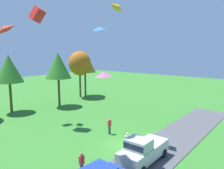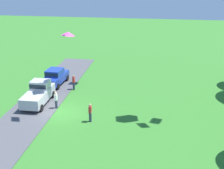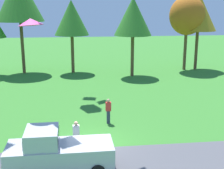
{
  "view_description": "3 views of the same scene",
  "coord_description": "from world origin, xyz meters",
  "px_view_note": "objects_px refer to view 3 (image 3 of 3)",
  "views": [
    {
      "loc": [
        -15.55,
        -10.99,
        8.65
      ],
      "look_at": [
        2.08,
        3.3,
        5.22
      ],
      "focal_mm": 35.0,
      "sensor_mm": 36.0,
      "label": 1
    },
    {
      "loc": [
        25.53,
        8.8,
        12.68
      ],
      "look_at": [
        2.83,
        5.27,
        4.13
      ],
      "focal_mm": 50.0,
      "sensor_mm": 36.0,
      "label": 2
    },
    {
      "loc": [
        -0.67,
        -16.43,
        7.8
      ],
      "look_at": [
        1.95,
        5.3,
        2.11
      ],
      "focal_mm": 50.0,
      "sensor_mm": 36.0,
      "label": 3
    }
  ],
  "objects_px": {
    "kite_delta_high_right": "(31,22)",
    "person_watching_sky": "(108,111)",
    "tree_far_left": "(199,13)",
    "tree_left_of_center": "(133,17)",
    "car_pickup_far_end": "(56,150)",
    "tree_far_right": "(71,18)",
    "tree_lone_near": "(187,16)",
    "person_beside_suv": "(76,136)"
  },
  "relations": [
    {
      "from": "car_pickup_far_end",
      "to": "person_beside_suv",
      "type": "bearing_deg",
      "value": 65.24
    },
    {
      "from": "tree_far_right",
      "to": "car_pickup_far_end",
      "type": "bearing_deg",
      "value": -91.99
    },
    {
      "from": "person_watching_sky",
      "to": "tree_lone_near",
      "type": "relative_size",
      "value": 0.2
    },
    {
      "from": "tree_left_of_center",
      "to": "tree_far_right",
      "type": "bearing_deg",
      "value": 158.78
    },
    {
      "from": "person_watching_sky",
      "to": "tree_far_left",
      "type": "xyz_separation_m",
      "value": [
        12.54,
        16.55,
        5.89
      ]
    },
    {
      "from": "tree_left_of_center",
      "to": "car_pickup_far_end",
      "type": "bearing_deg",
      "value": -110.24
    },
    {
      "from": "person_beside_suv",
      "to": "person_watching_sky",
      "type": "bearing_deg",
      "value": 60.49
    },
    {
      "from": "tree_lone_near",
      "to": "tree_far_left",
      "type": "xyz_separation_m",
      "value": [
        1.44,
        0.08,
        0.34
      ]
    },
    {
      "from": "car_pickup_far_end",
      "to": "tree_far_right",
      "type": "relative_size",
      "value": 0.61
    },
    {
      "from": "tree_left_of_center",
      "to": "tree_far_left",
      "type": "relative_size",
      "value": 0.96
    },
    {
      "from": "person_watching_sky",
      "to": "tree_far_right",
      "type": "distance_m",
      "value": 17.44
    },
    {
      "from": "car_pickup_far_end",
      "to": "tree_left_of_center",
      "type": "bearing_deg",
      "value": 69.76
    },
    {
      "from": "tree_lone_near",
      "to": "tree_far_left",
      "type": "bearing_deg",
      "value": 3.33
    },
    {
      "from": "car_pickup_far_end",
      "to": "tree_far_left",
      "type": "height_order",
      "value": "tree_far_left"
    },
    {
      "from": "tree_far_left",
      "to": "person_watching_sky",
      "type": "bearing_deg",
      "value": -127.14
    },
    {
      "from": "tree_left_of_center",
      "to": "kite_delta_high_right",
      "type": "distance_m",
      "value": 18.86
    },
    {
      "from": "tree_far_right",
      "to": "tree_far_left",
      "type": "relative_size",
      "value": 0.93
    },
    {
      "from": "tree_lone_near",
      "to": "person_beside_suv",
      "type": "bearing_deg",
      "value": -123.17
    },
    {
      "from": "person_watching_sky",
      "to": "kite_delta_high_right",
      "type": "distance_m",
      "value": 7.97
    },
    {
      "from": "tree_far_right",
      "to": "tree_far_left",
      "type": "distance_m",
      "value": 14.9
    },
    {
      "from": "car_pickup_far_end",
      "to": "tree_far_left",
      "type": "bearing_deg",
      "value": 55.12
    },
    {
      "from": "person_beside_suv",
      "to": "tree_lone_near",
      "type": "height_order",
      "value": "tree_lone_near"
    },
    {
      "from": "tree_far_left",
      "to": "tree_left_of_center",
      "type": "bearing_deg",
      "value": -162.33
    },
    {
      "from": "tree_far_left",
      "to": "kite_delta_high_right",
      "type": "xyz_separation_m",
      "value": [
        -16.84,
        -19.5,
        0.13
      ]
    },
    {
      "from": "tree_far_right",
      "to": "kite_delta_high_right",
      "type": "xyz_separation_m",
      "value": [
        -1.95,
        -19.38,
        0.64
      ]
    },
    {
      "from": "car_pickup_far_end",
      "to": "tree_far_left",
      "type": "relative_size",
      "value": 0.56
    },
    {
      "from": "tree_left_of_center",
      "to": "person_watching_sky",
      "type": "bearing_deg",
      "value": -106.73
    },
    {
      "from": "tree_left_of_center",
      "to": "kite_delta_high_right",
      "type": "height_order",
      "value": "tree_left_of_center"
    },
    {
      "from": "car_pickup_far_end",
      "to": "tree_far_right",
      "type": "height_order",
      "value": "tree_far_right"
    },
    {
      "from": "car_pickup_far_end",
      "to": "person_watching_sky",
      "type": "distance_m",
      "value": 6.71
    },
    {
      "from": "kite_delta_high_right",
      "to": "person_beside_suv",
      "type": "bearing_deg",
      "value": -22.07
    },
    {
      "from": "kite_delta_high_right",
      "to": "tree_lone_near",
      "type": "bearing_deg",
      "value": 51.58
    },
    {
      "from": "kite_delta_high_right",
      "to": "tree_far_right",
      "type": "bearing_deg",
      "value": 84.26
    },
    {
      "from": "tree_left_of_center",
      "to": "kite_delta_high_right",
      "type": "xyz_separation_m",
      "value": [
        -8.48,
        -16.84,
        0.42
      ]
    },
    {
      "from": "person_watching_sky",
      "to": "tree_left_of_center",
      "type": "relative_size",
      "value": 0.2
    },
    {
      "from": "kite_delta_high_right",
      "to": "tree_far_left",
      "type": "bearing_deg",
      "value": 49.19
    },
    {
      "from": "person_watching_sky",
      "to": "tree_lone_near",
      "type": "height_order",
      "value": "tree_lone_near"
    },
    {
      "from": "person_watching_sky",
      "to": "tree_far_right",
      "type": "height_order",
      "value": "tree_far_right"
    },
    {
      "from": "person_watching_sky",
      "to": "tree_far_left",
      "type": "height_order",
      "value": "tree_far_left"
    },
    {
      "from": "tree_lone_near",
      "to": "tree_far_right",
      "type": "bearing_deg",
      "value": -179.81
    },
    {
      "from": "kite_delta_high_right",
      "to": "person_watching_sky",
      "type": "bearing_deg",
      "value": 34.44
    },
    {
      "from": "person_beside_suv",
      "to": "tree_lone_near",
      "type": "bearing_deg",
      "value": 56.83
    }
  ]
}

